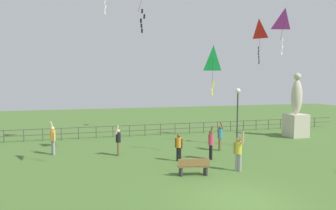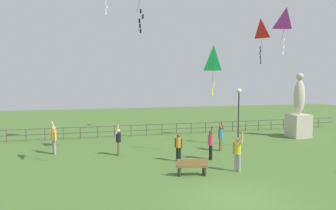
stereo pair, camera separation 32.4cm
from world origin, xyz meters
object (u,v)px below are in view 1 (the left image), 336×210
person_5 (53,138)px  person_6 (211,142)px  park_bench (193,166)px  kite_7 (259,30)px  statue_monument (296,115)px  kite_0 (213,60)px  person_1 (238,151)px  person_3 (179,146)px  kite_6 (285,20)px  person_4 (118,140)px  lamppost (238,103)px  person_0 (220,136)px

person_5 → person_6: (8.91, -3.63, -0.04)m
park_bench → kite_7: 12.60m
statue_monument → kite_0: size_ratio=1.77×
person_1 → park_bench: bearing=-178.0°
statue_monument → park_bench: bearing=-148.5°
person_3 → kite_6: (7.30, 0.73, 7.49)m
person_4 → kite_6: (10.46, -1.47, 7.43)m
park_bench → person_5: size_ratio=0.76×
lamppost → person_1: lamppost is taller
lamppost → person_1: size_ratio=1.98×
statue_monument → person_4: statue_monument is taller
person_3 → person_4: (-3.16, 2.20, 0.06)m
park_bench → person_1: person_1 is taller
person_3 → person_5: bearing=153.3°
kite_0 → person_3: bearing=-168.0°
statue_monument → kite_6: (-4.18, -3.74, 6.63)m
park_bench → kite_7: kite_7 is taller
park_bench → person_5: 9.25m
park_bench → person_0: 5.60m
kite_6 → person_5: bearing=169.0°
lamppost → person_0: bearing=-149.3°
lamppost → kite_6: (2.07, -2.10, 5.41)m
kite_6 → lamppost: bearing=134.5°
park_bench → person_6: size_ratio=0.78×
statue_monument → kite_0: kite_0 is taller
park_bench → kite_6: bearing=24.4°
lamppost → person_4: (-8.39, -0.63, -2.01)m
person_4 → kite_0: 7.47m
person_1 → kite_7: size_ratio=0.63×
statue_monument → person_6: statue_monument is taller
kite_6 → person_6: bearing=-171.1°
kite_7 → person_0: bearing=-152.6°
person_0 → kite_0: 5.11m
person_4 → kite_6: bearing=-8.0°
person_5 → person_6: bearing=-22.2°
person_6 → park_bench: bearing=-128.8°
person_1 → kite_0: (-0.05, 3.02, 4.76)m
person_0 → person_5: size_ratio=0.93×
person_3 → person_1: bearing=-47.5°
kite_7 → statue_monument: bearing=9.1°
lamppost → kite_7: kite_7 is taller
person_6 → kite_6: 9.19m
park_bench → person_6: bearing=51.2°
person_4 → person_5: bearing=161.1°
person_0 → person_4: size_ratio=1.00×
park_bench → person_5: bearing=138.3°
person_1 → kite_7: (5.07, 6.36, 7.24)m
statue_monument → person_0: 8.59m
lamppost → kite_6: kite_6 is taller
statue_monument → person_3: size_ratio=3.33×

